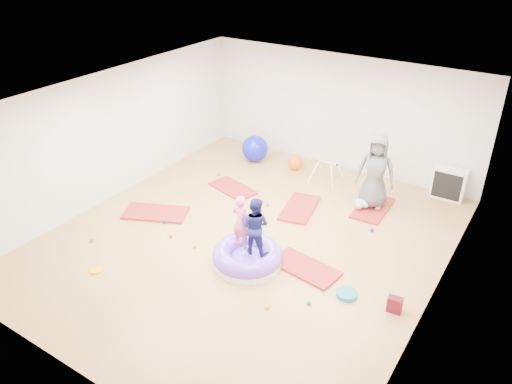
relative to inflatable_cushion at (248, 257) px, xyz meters
The scene contains 19 objects.
room 1.49m from the inflatable_cushion, 123.74° to the left, with size 7.01×8.01×2.81m.
gym_mat_front_left 2.64m from the inflatable_cushion, behind, with size 1.32×0.66×0.06m, color #A42039.
gym_mat_mid_left 2.89m from the inflatable_cushion, 130.60° to the left, with size 1.14×0.57×0.05m, color #A42039.
gym_mat_center_back 2.24m from the inflatable_cushion, 93.77° to the left, with size 1.23×0.62×0.05m, color #A42039.
gym_mat_right 1.05m from the inflatable_cushion, 24.78° to the left, with size 1.22×0.61×0.05m, color #A42039.
gym_mat_rear_right 3.31m from the inflatable_cushion, 69.22° to the left, with size 1.24×0.62×0.05m, color #A42039.
inflatable_cushion is the anchor object (origin of this frame).
child_pink 0.74m from the inflatable_cushion, 166.06° to the left, with size 0.38×0.25×1.03m, color #EA6488.
child_navy 0.76m from the inflatable_cushion, ahead, with size 0.52×0.41×1.08m, color navy.
adult_caregiver 3.42m from the inflatable_cushion, 70.43° to the left, with size 0.80×0.52×1.63m, color #4B4C51.
infant 3.08m from the inflatable_cushion, 71.61° to the left, with size 0.33×0.34×0.20m.
ball_pit_balls 0.85m from the inflatable_cushion, 149.48° to the left, with size 4.49×3.72×0.07m.
exercise_ball_blue 4.45m from the inflatable_cushion, 121.34° to the left, with size 0.68×0.68×0.68m, color #0E17BB.
exercise_ball_orange 4.09m from the inflatable_cushion, 107.01° to the left, with size 0.36×0.36×0.36m, color #F65B08.
infant_play_gym 3.73m from the inflatable_cushion, 93.70° to the left, with size 0.68×0.64×0.52m.
cube_shelf 5.07m from the inflatable_cushion, 62.12° to the left, with size 0.71×0.35×0.71m.
balance_disc 1.87m from the inflatable_cushion, ahead, with size 0.35×0.35×0.08m, color #0E7191.
backpack 2.65m from the inflatable_cushion, ahead, with size 0.23×0.14×0.27m, color maroon.
yellow_toy 2.70m from the inflatable_cushion, 142.61° to the right, with size 0.21×0.21×0.03m, color #FFA800.
Camera 1 is at (4.55, -6.73, 5.46)m, focal length 35.00 mm.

